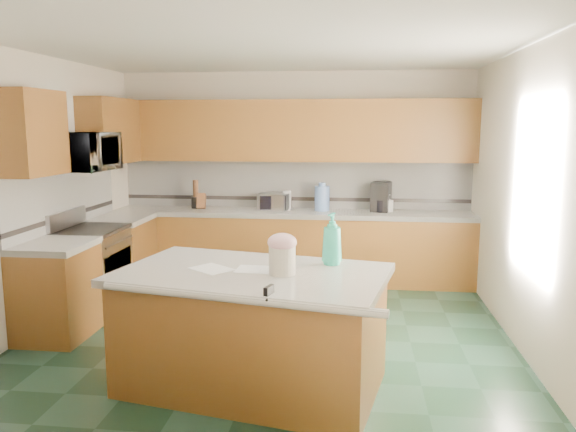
# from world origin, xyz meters

# --- Properties ---
(floor) EXTENTS (4.60, 4.60, 0.00)m
(floor) POSITION_xyz_m (0.00, 0.00, 0.00)
(floor) COLOR black
(floor) RESTS_ON ground
(ceiling) EXTENTS (4.60, 4.60, 0.00)m
(ceiling) POSITION_xyz_m (0.00, 0.00, 2.70)
(ceiling) COLOR white
(ceiling) RESTS_ON ground
(wall_back) EXTENTS (4.60, 0.04, 2.70)m
(wall_back) POSITION_xyz_m (0.00, 2.32, 1.35)
(wall_back) COLOR #EFE2CE
(wall_back) RESTS_ON ground
(wall_front) EXTENTS (4.60, 0.04, 2.70)m
(wall_front) POSITION_xyz_m (0.00, -2.32, 1.35)
(wall_front) COLOR #EFE2CE
(wall_front) RESTS_ON ground
(wall_left) EXTENTS (0.04, 4.60, 2.70)m
(wall_left) POSITION_xyz_m (-2.32, 0.00, 1.35)
(wall_left) COLOR #EFE2CE
(wall_left) RESTS_ON ground
(wall_right) EXTENTS (0.04, 4.60, 2.70)m
(wall_right) POSITION_xyz_m (2.32, 0.00, 1.35)
(wall_right) COLOR #EFE2CE
(wall_right) RESTS_ON ground
(back_base_cab) EXTENTS (4.60, 0.60, 0.86)m
(back_base_cab) POSITION_xyz_m (0.00, 2.00, 0.43)
(back_base_cab) COLOR #3D240D
(back_base_cab) RESTS_ON ground
(back_countertop) EXTENTS (4.60, 0.64, 0.06)m
(back_countertop) POSITION_xyz_m (0.00, 2.00, 0.89)
(back_countertop) COLOR white
(back_countertop) RESTS_ON back_base_cab
(back_upper_cab) EXTENTS (4.60, 0.33, 0.78)m
(back_upper_cab) POSITION_xyz_m (0.00, 2.13, 1.94)
(back_upper_cab) COLOR #3D240D
(back_upper_cab) RESTS_ON wall_back
(back_backsplash) EXTENTS (4.60, 0.02, 0.63)m
(back_backsplash) POSITION_xyz_m (0.00, 2.29, 1.24)
(back_backsplash) COLOR silver
(back_backsplash) RESTS_ON back_countertop
(back_accent_band) EXTENTS (4.60, 0.01, 0.05)m
(back_accent_band) POSITION_xyz_m (0.00, 2.28, 1.04)
(back_accent_band) COLOR black
(back_accent_band) RESTS_ON back_countertop
(left_base_cab_rear) EXTENTS (0.60, 0.82, 0.86)m
(left_base_cab_rear) POSITION_xyz_m (-2.00, 1.29, 0.43)
(left_base_cab_rear) COLOR #3D240D
(left_base_cab_rear) RESTS_ON ground
(left_counter_rear) EXTENTS (0.64, 0.82, 0.06)m
(left_counter_rear) POSITION_xyz_m (-2.00, 1.29, 0.89)
(left_counter_rear) COLOR white
(left_counter_rear) RESTS_ON left_base_cab_rear
(left_base_cab_front) EXTENTS (0.60, 0.72, 0.86)m
(left_base_cab_front) POSITION_xyz_m (-2.00, -0.24, 0.43)
(left_base_cab_front) COLOR #3D240D
(left_base_cab_front) RESTS_ON ground
(left_counter_front) EXTENTS (0.64, 0.72, 0.06)m
(left_counter_front) POSITION_xyz_m (-2.00, -0.24, 0.89)
(left_counter_front) COLOR white
(left_counter_front) RESTS_ON left_base_cab_front
(left_backsplash) EXTENTS (0.02, 2.30, 0.63)m
(left_backsplash) POSITION_xyz_m (-2.29, 0.55, 1.24)
(left_backsplash) COLOR silver
(left_backsplash) RESTS_ON wall_left
(left_accent_band) EXTENTS (0.01, 2.30, 0.05)m
(left_accent_band) POSITION_xyz_m (-2.28, 0.55, 1.04)
(left_accent_band) COLOR black
(left_accent_band) RESTS_ON wall_left
(left_upper_cab_rear) EXTENTS (0.33, 1.09, 0.78)m
(left_upper_cab_rear) POSITION_xyz_m (-2.13, 1.42, 1.94)
(left_upper_cab_rear) COLOR #3D240D
(left_upper_cab_rear) RESTS_ON wall_left
(left_upper_cab_front) EXTENTS (0.33, 0.72, 0.78)m
(left_upper_cab_front) POSITION_xyz_m (-2.13, -0.24, 1.94)
(left_upper_cab_front) COLOR #3D240D
(left_upper_cab_front) RESTS_ON wall_left
(range_body) EXTENTS (0.60, 0.76, 0.88)m
(range_body) POSITION_xyz_m (-2.00, 0.50, 0.44)
(range_body) COLOR #B7B7BC
(range_body) RESTS_ON ground
(range_oven_door) EXTENTS (0.02, 0.68, 0.55)m
(range_oven_door) POSITION_xyz_m (-1.71, 0.50, 0.40)
(range_oven_door) COLOR black
(range_oven_door) RESTS_ON range_body
(range_cooktop) EXTENTS (0.62, 0.78, 0.04)m
(range_cooktop) POSITION_xyz_m (-2.00, 0.50, 0.90)
(range_cooktop) COLOR black
(range_cooktop) RESTS_ON range_body
(range_handle) EXTENTS (0.02, 0.66, 0.02)m
(range_handle) POSITION_xyz_m (-1.68, 0.50, 0.78)
(range_handle) COLOR #B7B7BC
(range_handle) RESTS_ON range_body
(range_backguard) EXTENTS (0.06, 0.76, 0.18)m
(range_backguard) POSITION_xyz_m (-2.26, 0.50, 1.02)
(range_backguard) COLOR #B7B7BC
(range_backguard) RESTS_ON range_body
(microwave) EXTENTS (0.50, 0.73, 0.41)m
(microwave) POSITION_xyz_m (-2.00, 0.50, 1.73)
(microwave) COLOR #B7B7BC
(microwave) RESTS_ON wall_left
(island_base) EXTENTS (2.07, 1.44, 0.86)m
(island_base) POSITION_xyz_m (0.04, -1.04, 0.43)
(island_base) COLOR #3D240D
(island_base) RESTS_ON ground
(island_top) EXTENTS (2.19, 1.56, 0.06)m
(island_top) POSITION_xyz_m (0.04, -1.04, 0.89)
(island_top) COLOR white
(island_top) RESTS_ON island_base
(island_bullnose) EXTENTS (1.97, 0.45, 0.06)m
(island_bullnose) POSITION_xyz_m (0.04, -1.63, 0.89)
(island_bullnose) COLOR white
(island_bullnose) RESTS_ON island_base
(treat_jar) EXTENTS (0.25, 0.25, 0.21)m
(treat_jar) POSITION_xyz_m (0.28, -1.10, 1.02)
(treat_jar) COLOR beige
(treat_jar) RESTS_ON island_top
(treat_jar_lid) EXTENTS (0.22, 0.22, 0.14)m
(treat_jar_lid) POSITION_xyz_m (0.28, -1.10, 1.16)
(treat_jar_lid) COLOR beige
(treat_jar_lid) RESTS_ON treat_jar
(treat_jar_knob) EXTENTS (0.07, 0.02, 0.02)m
(treat_jar_knob) POSITION_xyz_m (0.28, -1.10, 1.21)
(treat_jar_knob) COLOR tan
(treat_jar_knob) RESTS_ON treat_jar_lid
(treat_jar_knob_end_l) EXTENTS (0.04, 0.04, 0.04)m
(treat_jar_knob_end_l) POSITION_xyz_m (0.24, -1.10, 1.21)
(treat_jar_knob_end_l) COLOR tan
(treat_jar_knob_end_l) RESTS_ON treat_jar_lid
(treat_jar_knob_end_r) EXTENTS (0.04, 0.04, 0.04)m
(treat_jar_knob_end_r) POSITION_xyz_m (0.31, -1.10, 1.21)
(treat_jar_knob_end_r) COLOR tan
(treat_jar_knob_end_r) RESTS_ON treat_jar_lid
(soap_bottle_island) EXTENTS (0.20, 0.20, 0.41)m
(soap_bottle_island) POSITION_xyz_m (0.63, -0.76, 1.13)
(soap_bottle_island) COLOR #29B395
(soap_bottle_island) RESTS_ON island_top
(paper_sheet_a) EXTENTS (0.33, 0.26, 0.00)m
(paper_sheet_a) POSITION_xyz_m (0.07, -0.99, 0.92)
(paper_sheet_a) COLOR white
(paper_sheet_a) RESTS_ON island_top
(paper_sheet_b) EXTENTS (0.39, 0.37, 0.00)m
(paper_sheet_b) POSITION_xyz_m (-0.28, -1.02, 0.92)
(paper_sheet_b) COLOR white
(paper_sheet_b) RESTS_ON island_top
(clamp_body) EXTENTS (0.06, 0.11, 0.09)m
(clamp_body) POSITION_xyz_m (0.26, -1.61, 0.93)
(clamp_body) COLOR black
(clamp_body) RESTS_ON island_top
(clamp_handle) EXTENTS (0.02, 0.07, 0.02)m
(clamp_handle) POSITION_xyz_m (0.26, -1.67, 0.91)
(clamp_handle) COLOR black
(clamp_handle) RESTS_ON island_top
(knife_block) EXTENTS (0.12, 0.16, 0.22)m
(knife_block) POSITION_xyz_m (-1.20, 2.05, 1.02)
(knife_block) COLOR #472814
(knife_block) RESTS_ON back_countertop
(utensil_crock) EXTENTS (0.12, 0.12, 0.15)m
(utensil_crock) POSITION_xyz_m (-1.29, 2.08, 1.00)
(utensil_crock) COLOR black
(utensil_crock) RESTS_ON back_countertop
(utensil_bundle) EXTENTS (0.07, 0.07, 0.22)m
(utensil_bundle) POSITION_xyz_m (-1.29, 2.08, 1.18)
(utensil_bundle) COLOR #472814
(utensil_bundle) RESTS_ON utensil_crock
(toaster_oven) EXTENTS (0.43, 0.34, 0.22)m
(toaster_oven) POSITION_xyz_m (-0.23, 2.05, 1.03)
(toaster_oven) COLOR #B7B7BC
(toaster_oven) RESTS_ON back_countertop
(toaster_oven_door) EXTENTS (0.34, 0.01, 0.18)m
(toaster_oven_door) POSITION_xyz_m (-0.23, 1.93, 1.03)
(toaster_oven_door) COLOR black
(toaster_oven_door) RESTS_ON toaster_oven
(paper_towel) EXTENTS (0.11, 0.11, 0.25)m
(paper_towel) POSITION_xyz_m (-0.07, 2.10, 1.04)
(paper_towel) COLOR white
(paper_towel) RESTS_ON back_countertop
(paper_towel_base) EXTENTS (0.17, 0.17, 0.01)m
(paper_towel_base) POSITION_xyz_m (-0.07, 2.10, 0.93)
(paper_towel_base) COLOR #B7B7BC
(paper_towel_base) RESTS_ON back_countertop
(water_jug) EXTENTS (0.19, 0.19, 0.32)m
(water_jug) POSITION_xyz_m (0.39, 2.06, 1.08)
(water_jug) COLOR #658AD3
(water_jug) RESTS_ON back_countertop
(water_jug_neck) EXTENTS (0.09, 0.09, 0.05)m
(water_jug_neck) POSITION_xyz_m (0.39, 2.06, 1.26)
(water_jug_neck) COLOR #658AD3
(water_jug_neck) RESTS_ON water_jug
(coffee_maker) EXTENTS (0.28, 0.29, 0.38)m
(coffee_maker) POSITION_xyz_m (1.14, 2.08, 1.11)
(coffee_maker) COLOR black
(coffee_maker) RESTS_ON back_countertop
(coffee_carafe) EXTENTS (0.16, 0.16, 0.16)m
(coffee_carafe) POSITION_xyz_m (1.14, 2.02, 1.00)
(coffee_carafe) COLOR black
(coffee_carafe) RESTS_ON back_countertop
(soap_bottle_back) EXTENTS (0.14, 0.14, 0.23)m
(soap_bottle_back) POSITION_xyz_m (1.22, 2.05, 1.03)
(soap_bottle_back) COLOR white
(soap_bottle_back) RESTS_ON back_countertop
(soap_back_cap) EXTENTS (0.02, 0.02, 0.03)m
(soap_back_cap) POSITION_xyz_m (1.22, 2.05, 1.16)
(soap_back_cap) COLOR red
(soap_back_cap) RESTS_ON soap_bottle_back
(window_light_proxy) EXTENTS (0.02, 1.40, 1.10)m
(window_light_proxy) POSITION_xyz_m (2.29, -0.20, 1.50)
(window_light_proxy) COLOR white
(window_light_proxy) RESTS_ON wall_right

